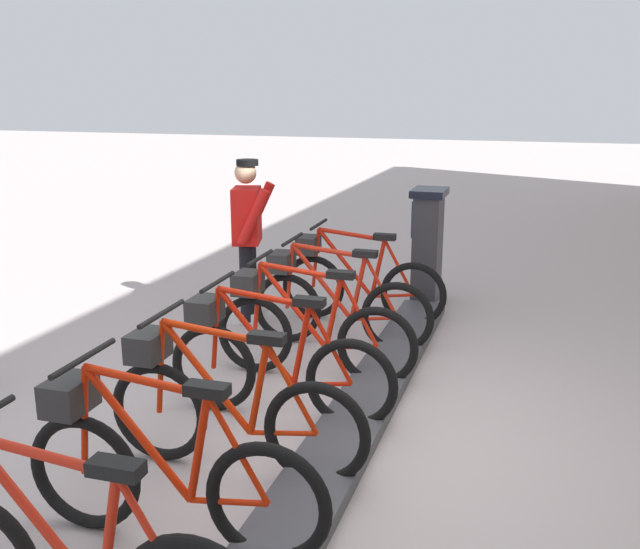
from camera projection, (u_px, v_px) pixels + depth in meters
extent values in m
plane|color=#BBACA9|center=(346.00, 441.00, 4.83)|extent=(60.00, 60.00, 0.00)
cube|color=#47474C|center=(346.00, 434.00, 4.81)|extent=(0.44, 6.23, 0.10)
cube|color=#38383D|center=(427.00, 250.00, 7.87)|extent=(0.28, 0.44, 1.20)
cube|color=#194C8C|center=(415.00, 218.00, 7.82)|extent=(0.03, 0.30, 0.40)
cube|color=black|center=(430.00, 192.00, 7.70)|extent=(0.36, 0.52, 0.08)
torus|color=black|center=(413.00, 295.00, 7.07)|extent=(0.67, 0.09, 0.67)
torus|color=black|center=(313.00, 287.00, 7.36)|extent=(0.67, 0.09, 0.67)
cylinder|color=red|center=(345.00, 263.00, 7.20)|extent=(0.60, 0.06, 0.70)
cylinder|color=red|center=(378.00, 269.00, 7.11)|extent=(0.16, 0.05, 0.61)
cylinder|color=red|center=(351.00, 234.00, 7.10)|extent=(0.69, 0.06, 0.11)
cylinder|color=red|center=(392.00, 296.00, 7.14)|extent=(0.43, 0.04, 0.09)
cylinder|color=red|center=(399.00, 267.00, 7.05)|extent=(0.33, 0.04, 0.56)
cylinder|color=red|center=(316.00, 258.00, 7.27)|extent=(0.10, 0.04, 0.62)
cube|color=black|center=(385.00, 237.00, 7.01)|extent=(0.22, 0.11, 0.06)
cylinder|color=black|center=(319.00, 224.00, 7.18)|extent=(0.05, 0.54, 0.03)
cube|color=#2D2D2D|center=(308.00, 245.00, 7.26)|extent=(0.21, 0.29, 0.18)
torus|color=black|center=(397.00, 318.00, 6.36)|extent=(0.67, 0.09, 0.67)
torus|color=black|center=(287.00, 308.00, 6.65)|extent=(0.67, 0.09, 0.67)
cylinder|color=red|center=(322.00, 282.00, 6.48)|extent=(0.60, 0.06, 0.70)
cylinder|color=red|center=(358.00, 289.00, 6.40)|extent=(0.16, 0.05, 0.61)
cylinder|color=red|center=(328.00, 251.00, 6.39)|extent=(0.69, 0.06, 0.11)
cylinder|color=red|center=(374.00, 319.00, 6.43)|extent=(0.43, 0.04, 0.09)
cylinder|color=red|center=(381.00, 287.00, 6.33)|extent=(0.33, 0.04, 0.56)
cylinder|color=red|center=(290.00, 277.00, 6.56)|extent=(0.10, 0.04, 0.62)
cube|color=black|center=(365.00, 254.00, 6.30)|extent=(0.22, 0.11, 0.06)
cylinder|color=black|center=(292.00, 239.00, 6.46)|extent=(0.05, 0.54, 0.03)
cube|color=#2D2D2D|center=(281.00, 262.00, 6.55)|extent=(0.21, 0.29, 0.18)
torus|color=black|center=(377.00, 347.00, 5.65)|extent=(0.67, 0.09, 0.67)
torus|color=black|center=(255.00, 334.00, 5.93)|extent=(0.67, 0.09, 0.67)
cylinder|color=red|center=(293.00, 306.00, 5.77)|extent=(0.60, 0.06, 0.70)
cylinder|color=red|center=(333.00, 314.00, 5.69)|extent=(0.16, 0.05, 0.61)
cylinder|color=red|center=(300.00, 271.00, 5.68)|extent=(0.69, 0.06, 0.11)
cylinder|color=red|center=(351.00, 347.00, 5.71)|extent=(0.43, 0.04, 0.09)
cylinder|color=red|center=(359.00, 313.00, 5.62)|extent=(0.33, 0.04, 0.56)
cylinder|color=red|center=(257.00, 300.00, 5.85)|extent=(0.10, 0.04, 0.62)
cube|color=black|center=(341.00, 275.00, 5.58)|extent=(0.22, 0.11, 0.06)
cylinder|color=black|center=(260.00, 258.00, 5.75)|extent=(0.05, 0.54, 0.03)
cube|color=#2D2D2D|center=(248.00, 283.00, 5.83)|extent=(0.21, 0.29, 0.18)
torus|color=black|center=(351.00, 384.00, 4.93)|extent=(0.67, 0.09, 0.67)
torus|color=black|center=(214.00, 368.00, 5.22)|extent=(0.67, 0.09, 0.67)
cylinder|color=red|center=(256.00, 336.00, 5.06)|extent=(0.60, 0.06, 0.70)
cylinder|color=red|center=(301.00, 346.00, 4.97)|extent=(0.16, 0.05, 0.61)
cylinder|color=red|center=(263.00, 297.00, 4.96)|extent=(0.69, 0.06, 0.11)
cylinder|color=red|center=(322.00, 384.00, 5.00)|extent=(0.43, 0.04, 0.09)
cylinder|color=red|center=(330.00, 345.00, 4.91)|extent=(0.33, 0.04, 0.56)
cylinder|color=red|center=(216.00, 329.00, 5.13)|extent=(0.10, 0.04, 0.62)
cube|color=black|center=(309.00, 302.00, 4.87)|extent=(0.22, 0.11, 0.06)
cylinder|color=black|center=(218.00, 282.00, 5.04)|extent=(0.05, 0.54, 0.03)
cube|color=#2D2D2D|center=(205.00, 310.00, 5.12)|extent=(0.21, 0.29, 0.18)
torus|color=black|center=(317.00, 434.00, 4.22)|extent=(0.67, 0.09, 0.67)
torus|color=black|center=(159.00, 412.00, 4.51)|extent=(0.67, 0.09, 0.67)
cylinder|color=red|center=(207.00, 377.00, 4.34)|extent=(0.60, 0.06, 0.70)
cylinder|color=red|center=(259.00, 389.00, 4.26)|extent=(0.16, 0.05, 0.61)
cylinder|color=red|center=(214.00, 332.00, 4.25)|extent=(0.69, 0.06, 0.11)
cylinder|color=red|center=(283.00, 433.00, 4.29)|extent=(0.43, 0.04, 0.09)
cylinder|color=red|center=(292.00, 389.00, 4.19)|extent=(0.33, 0.04, 0.56)
cylinder|color=red|center=(161.00, 367.00, 4.42)|extent=(0.10, 0.04, 0.62)
cube|color=black|center=(267.00, 338.00, 4.16)|extent=(0.22, 0.11, 0.06)
cylinder|color=black|center=(162.00, 314.00, 4.32)|extent=(0.05, 0.54, 0.03)
cube|color=#2D2D2D|center=(148.00, 346.00, 4.41)|extent=(0.21, 0.29, 0.18)
torus|color=black|center=(268.00, 504.00, 3.51)|extent=(0.67, 0.09, 0.67)
torus|color=black|center=(85.00, 472.00, 3.79)|extent=(0.67, 0.09, 0.67)
cylinder|color=red|center=(138.00, 434.00, 3.63)|extent=(0.60, 0.06, 0.70)
cylinder|color=red|center=(199.00, 449.00, 3.55)|extent=(0.16, 0.05, 0.61)
cylinder|color=red|center=(145.00, 381.00, 3.54)|extent=(0.69, 0.06, 0.11)
cylinder|color=red|center=(229.00, 502.00, 3.57)|extent=(0.43, 0.04, 0.09)
cylinder|color=red|center=(238.00, 450.00, 3.48)|extent=(0.33, 0.04, 0.56)
cylinder|color=red|center=(85.00, 421.00, 3.71)|extent=(0.10, 0.04, 0.62)
cube|color=black|center=(207.00, 390.00, 3.45)|extent=(0.22, 0.11, 0.06)
cylinder|color=black|center=(84.00, 358.00, 3.61)|extent=(0.05, 0.54, 0.03)
cube|color=#2D2D2D|center=(69.00, 395.00, 3.69)|extent=(0.21, 0.29, 0.18)
cylinder|color=red|center=(36.00, 518.00, 2.92)|extent=(0.60, 0.06, 0.70)
cylinder|color=red|center=(109.00, 540.00, 2.83)|extent=(0.16, 0.05, 0.61)
cylinder|color=red|center=(41.00, 455.00, 2.82)|extent=(0.69, 0.06, 0.11)
cylinder|color=red|center=(156.00, 543.00, 2.77)|extent=(0.33, 0.04, 0.56)
cube|color=black|center=(116.00, 468.00, 2.73)|extent=(0.22, 0.11, 0.06)
cube|color=white|center=(256.00, 311.00, 7.48)|extent=(0.28, 0.18, 0.10)
cube|color=white|center=(242.00, 318.00, 7.27)|extent=(0.28, 0.18, 0.10)
cylinder|color=black|center=(250.00, 277.00, 7.37)|extent=(0.15, 0.15, 0.82)
cylinder|color=black|center=(247.00, 282.00, 7.18)|extent=(0.15, 0.15, 0.82)
cube|color=red|center=(247.00, 215.00, 7.11)|extent=(0.36, 0.46, 0.56)
cylinder|color=red|center=(259.00, 209.00, 7.35)|extent=(0.35, 0.19, 0.57)
cylinder|color=red|center=(253.00, 217.00, 6.85)|extent=(0.35, 0.19, 0.57)
sphere|color=tan|center=(246.00, 173.00, 7.00)|extent=(0.22, 0.22, 0.22)
cylinder|color=black|center=(247.00, 163.00, 6.97)|extent=(0.22, 0.22, 0.06)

